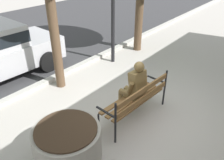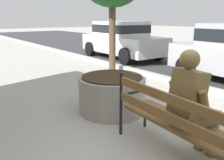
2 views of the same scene
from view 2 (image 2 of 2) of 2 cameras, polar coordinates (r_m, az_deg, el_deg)
name	(u,v)px [view 2 (image 2 of 2)]	position (r m, az deg, el deg)	size (l,w,h in m)	color
park_bench	(174,119)	(2.91, 14.90, -9.07)	(1.83, 0.66, 0.95)	brown
bronze_statue_seated	(196,108)	(2.95, 19.67, -6.50)	(0.71, 0.78, 1.37)	brown
concrete_planter	(112,94)	(4.36, 0.00, -3.34)	(1.22, 1.22, 0.68)	gray
parked_car_white	(122,38)	(10.34, 2.34, 10.03)	(4.16, 2.04, 1.56)	silver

